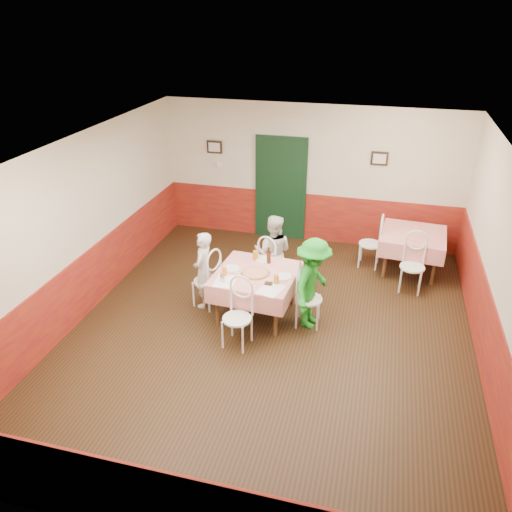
% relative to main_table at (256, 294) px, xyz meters
% --- Properties ---
extents(floor, '(7.00, 7.00, 0.00)m').
position_rel_main_table_xyz_m(floor, '(0.34, -0.45, -0.38)').
color(floor, black).
rests_on(floor, ground).
extents(ceiling, '(7.00, 7.00, 0.00)m').
position_rel_main_table_xyz_m(ceiling, '(0.34, -0.45, 2.42)').
color(ceiling, white).
rests_on(ceiling, back_wall).
extents(back_wall, '(6.00, 0.10, 2.80)m').
position_rel_main_table_xyz_m(back_wall, '(0.34, 3.05, 1.02)').
color(back_wall, beige).
rests_on(back_wall, ground).
extents(front_wall, '(6.00, 0.10, 2.80)m').
position_rel_main_table_xyz_m(front_wall, '(0.34, -3.95, 1.02)').
color(front_wall, beige).
rests_on(front_wall, ground).
extents(left_wall, '(0.10, 7.00, 2.80)m').
position_rel_main_table_xyz_m(left_wall, '(-2.66, -0.45, 1.02)').
color(left_wall, beige).
rests_on(left_wall, ground).
extents(right_wall, '(0.10, 7.00, 2.80)m').
position_rel_main_table_xyz_m(right_wall, '(3.34, -0.45, 1.02)').
color(right_wall, beige).
rests_on(right_wall, ground).
extents(wainscot_back, '(6.00, 0.03, 1.00)m').
position_rel_main_table_xyz_m(wainscot_back, '(0.34, 3.04, 0.12)').
color(wainscot_back, maroon).
rests_on(wainscot_back, ground).
extents(wainscot_left, '(0.03, 7.00, 1.00)m').
position_rel_main_table_xyz_m(wainscot_left, '(-2.65, -0.45, 0.12)').
color(wainscot_left, maroon).
rests_on(wainscot_left, ground).
extents(wainscot_right, '(0.03, 7.00, 1.00)m').
position_rel_main_table_xyz_m(wainscot_right, '(3.32, -0.45, 0.12)').
color(wainscot_right, maroon).
rests_on(wainscot_right, ground).
extents(door, '(0.96, 0.06, 2.10)m').
position_rel_main_table_xyz_m(door, '(-0.26, 3.00, 0.68)').
color(door, black).
rests_on(door, ground).
extents(picture_left, '(0.32, 0.03, 0.26)m').
position_rel_main_table_xyz_m(picture_left, '(-1.66, 3.00, 1.48)').
color(picture_left, black).
rests_on(picture_left, back_wall).
extents(picture_right, '(0.32, 0.03, 0.26)m').
position_rel_main_table_xyz_m(picture_right, '(1.64, 3.00, 1.48)').
color(picture_right, black).
rests_on(picture_right, back_wall).
extents(thermostat, '(0.10, 0.03, 0.10)m').
position_rel_main_table_xyz_m(thermostat, '(-1.56, 3.00, 1.12)').
color(thermostat, white).
rests_on(thermostat, back_wall).
extents(main_table, '(1.31, 1.31, 0.77)m').
position_rel_main_table_xyz_m(main_table, '(0.00, 0.00, 0.00)').
color(main_table, red).
rests_on(main_table, ground).
extents(second_table, '(1.20, 1.20, 0.77)m').
position_rel_main_table_xyz_m(second_table, '(2.40, 2.15, 0.00)').
color(second_table, red).
rests_on(second_table, ground).
extents(chair_left, '(0.53, 0.53, 0.90)m').
position_rel_main_table_xyz_m(chair_left, '(-0.85, 0.06, 0.08)').
color(chair_left, white).
rests_on(chair_left, ground).
extents(chair_right, '(0.45, 0.45, 0.90)m').
position_rel_main_table_xyz_m(chair_right, '(0.85, -0.06, 0.08)').
color(chair_right, white).
rests_on(chair_right, ground).
extents(chair_far, '(0.53, 0.53, 0.90)m').
position_rel_main_table_xyz_m(chair_far, '(0.06, 0.85, 0.08)').
color(chair_far, white).
rests_on(chair_far, ground).
extents(chair_near, '(0.48, 0.48, 0.90)m').
position_rel_main_table_xyz_m(chair_near, '(-0.06, -0.85, 0.08)').
color(chair_near, white).
rests_on(chair_near, ground).
extents(chair_second_a, '(0.45, 0.45, 0.90)m').
position_rel_main_table_xyz_m(chair_second_a, '(1.65, 2.15, 0.08)').
color(chair_second_a, white).
rests_on(chair_second_a, ground).
extents(chair_second_b, '(0.45, 0.45, 0.90)m').
position_rel_main_table_xyz_m(chair_second_b, '(2.40, 1.40, 0.08)').
color(chair_second_b, white).
rests_on(chair_second_b, ground).
extents(pizza, '(0.44, 0.44, 0.03)m').
position_rel_main_table_xyz_m(pizza, '(-0.00, -0.03, 0.40)').
color(pizza, '#B74723').
rests_on(pizza, main_table).
extents(plate_left, '(0.27, 0.27, 0.01)m').
position_rel_main_table_xyz_m(plate_left, '(-0.40, 0.03, 0.39)').
color(plate_left, white).
rests_on(plate_left, main_table).
extents(plate_right, '(0.27, 0.27, 0.01)m').
position_rel_main_table_xyz_m(plate_right, '(0.45, -0.03, 0.39)').
color(plate_right, white).
rests_on(plate_right, main_table).
extents(plate_far, '(0.27, 0.27, 0.01)m').
position_rel_main_table_xyz_m(plate_far, '(0.02, 0.43, 0.39)').
color(plate_far, white).
rests_on(plate_far, main_table).
extents(glass_a, '(0.08, 0.08, 0.13)m').
position_rel_main_table_xyz_m(glass_a, '(-0.44, -0.21, 0.45)').
color(glass_a, '#BF7219').
rests_on(glass_a, main_table).
extents(glass_b, '(0.08, 0.08, 0.14)m').
position_rel_main_table_xyz_m(glass_b, '(0.38, -0.24, 0.45)').
color(glass_b, '#BF7219').
rests_on(glass_b, main_table).
extents(glass_c, '(0.09, 0.09, 0.15)m').
position_rel_main_table_xyz_m(glass_c, '(-0.12, 0.43, 0.46)').
color(glass_c, '#BF7219').
rests_on(glass_c, main_table).
extents(beer_bottle, '(0.07, 0.07, 0.24)m').
position_rel_main_table_xyz_m(beer_bottle, '(0.12, 0.36, 0.51)').
color(beer_bottle, '#381C0A').
rests_on(beer_bottle, main_table).
extents(shaker_a, '(0.04, 0.04, 0.09)m').
position_rel_main_table_xyz_m(shaker_a, '(-0.43, -0.40, 0.43)').
color(shaker_a, silver).
rests_on(shaker_a, main_table).
extents(shaker_b, '(0.04, 0.04, 0.09)m').
position_rel_main_table_xyz_m(shaker_b, '(-0.39, -0.43, 0.43)').
color(shaker_b, silver).
rests_on(shaker_b, main_table).
extents(shaker_c, '(0.04, 0.04, 0.09)m').
position_rel_main_table_xyz_m(shaker_c, '(-0.46, -0.32, 0.43)').
color(shaker_c, '#B23319').
rests_on(shaker_c, main_table).
extents(menu_left, '(0.33, 0.42, 0.00)m').
position_rel_main_table_xyz_m(menu_left, '(-0.38, -0.38, 0.39)').
color(menu_left, white).
rests_on(menu_left, main_table).
extents(menu_right, '(0.40, 0.47, 0.00)m').
position_rel_main_table_xyz_m(menu_right, '(0.34, -0.43, 0.39)').
color(menu_right, white).
rests_on(menu_right, main_table).
extents(wallet, '(0.12, 0.10, 0.02)m').
position_rel_main_table_xyz_m(wallet, '(0.27, -0.29, 0.40)').
color(wallet, black).
rests_on(wallet, main_table).
extents(diner_left, '(0.31, 0.47, 1.30)m').
position_rel_main_table_xyz_m(diner_left, '(-0.90, 0.07, 0.27)').
color(diner_left, gray).
rests_on(diner_left, ground).
extents(diner_far, '(0.69, 0.55, 1.36)m').
position_rel_main_table_xyz_m(diner_far, '(0.07, 0.90, 0.30)').
color(diner_far, gray).
rests_on(diner_far, ground).
extents(diner_right, '(0.73, 1.04, 1.46)m').
position_rel_main_table_xyz_m(diner_right, '(0.90, -0.07, 0.35)').
color(diner_right, gray).
rests_on(diner_right, ground).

